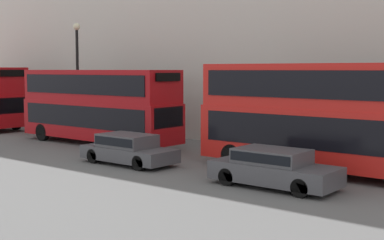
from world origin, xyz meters
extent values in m
cube|color=red|center=(1.60, 6.33, 1.49)|extent=(2.55, 10.77, 2.27)
cube|color=red|center=(1.60, 6.33, 3.51)|extent=(2.50, 10.56, 1.78)
cube|color=black|center=(1.60, 6.33, 1.76)|extent=(2.59, 9.91, 1.27)
cube|color=black|center=(1.60, 6.33, 3.60)|extent=(2.59, 9.91, 1.07)
cylinder|color=black|center=(0.48, 10.12, 0.50)|extent=(0.30, 1.00, 1.00)
cylinder|color=black|center=(2.73, 10.12, 0.50)|extent=(0.30, 1.00, 1.00)
cube|color=#A80F14|center=(1.60, 19.96, 1.38)|extent=(2.55, 10.49, 2.06)
cube|color=#A80F14|center=(1.60, 19.96, 3.28)|extent=(2.50, 10.28, 1.73)
cube|color=black|center=(1.60, 19.96, 1.63)|extent=(2.59, 9.65, 1.16)
cube|color=black|center=(1.60, 19.96, 3.36)|extent=(2.59, 9.65, 1.04)
cube|color=black|center=(1.60, 14.75, 1.79)|extent=(2.17, 0.06, 1.03)
cube|color=black|center=(1.60, 14.75, 3.80)|extent=(1.78, 0.06, 0.41)
cylinder|color=black|center=(0.48, 16.32, 0.50)|extent=(0.30, 1.00, 1.00)
cylinder|color=black|center=(2.73, 16.32, 0.50)|extent=(0.30, 1.00, 1.00)
cylinder|color=black|center=(0.48, 23.61, 0.50)|extent=(0.30, 1.00, 1.00)
cylinder|color=black|center=(2.73, 23.61, 0.50)|extent=(0.30, 1.00, 1.00)
cube|color=black|center=(1.60, 28.31, 1.81)|extent=(2.17, 0.06, 1.04)
cube|color=black|center=(1.60, 28.31, 3.92)|extent=(1.78, 0.06, 0.45)
cylinder|color=black|center=(2.73, 29.88, 0.50)|extent=(0.30, 1.00, 1.00)
cube|color=#47474C|center=(-1.80, 6.72, 0.51)|extent=(1.89, 4.58, 0.67)
cube|color=#47474C|center=(-1.80, 6.84, 1.11)|extent=(1.66, 2.52, 0.51)
cube|color=black|center=(-1.80, 6.84, 1.13)|extent=(1.70, 2.39, 0.33)
cylinder|color=black|center=(-2.64, 5.26, 0.32)|extent=(0.22, 0.64, 0.64)
cylinder|color=black|center=(-0.96, 5.26, 0.32)|extent=(0.22, 0.64, 0.64)
cylinder|color=black|center=(-2.64, 8.19, 0.32)|extent=(0.22, 0.64, 0.64)
cylinder|color=black|center=(-0.96, 8.19, 0.32)|extent=(0.22, 0.64, 0.64)
cube|color=#47474C|center=(-1.80, 14.08, 0.47)|extent=(1.86, 4.46, 0.58)
cube|color=#47474C|center=(-1.80, 14.19, 1.04)|extent=(1.64, 2.46, 0.57)
cube|color=black|center=(-1.80, 14.19, 1.07)|extent=(1.67, 2.33, 0.36)
cylinder|color=black|center=(-2.62, 12.65, 0.32)|extent=(0.22, 0.64, 0.64)
cylinder|color=black|center=(-0.98, 12.65, 0.32)|extent=(0.22, 0.64, 0.64)
cylinder|color=black|center=(-2.62, 15.51, 0.32)|extent=(0.22, 0.64, 0.64)
cylinder|color=black|center=(-0.98, 15.51, 0.32)|extent=(0.22, 0.64, 0.64)
cylinder|color=black|center=(3.51, 24.07, 3.30)|extent=(0.18, 0.18, 6.61)
sphere|color=beige|center=(3.51, 24.07, 6.83)|extent=(0.44, 0.44, 0.44)
camera|label=1|loc=(-18.17, -2.77, 4.18)|focal=50.00mm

